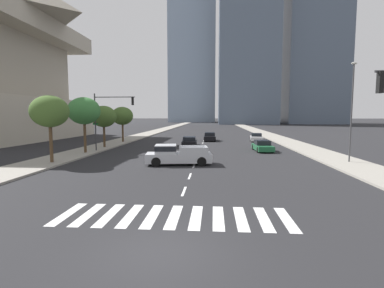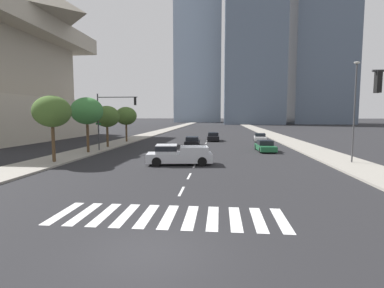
% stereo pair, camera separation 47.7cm
% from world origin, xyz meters
% --- Properties ---
extents(ground_plane, '(800.00, 800.00, 0.00)m').
position_xyz_m(ground_plane, '(0.00, 0.00, 0.00)').
color(ground_plane, '#232326').
extents(sidewalk_east, '(4.00, 260.00, 0.15)m').
position_xyz_m(sidewalk_east, '(12.93, 30.00, 0.07)').
color(sidewalk_east, gray).
rests_on(sidewalk_east, ground).
extents(sidewalk_west, '(4.00, 260.00, 0.15)m').
position_xyz_m(sidewalk_west, '(-12.93, 30.00, 0.07)').
color(sidewalk_west, gray).
rests_on(sidewalk_west, ground).
extents(crosswalk_near, '(9.45, 2.86, 0.01)m').
position_xyz_m(crosswalk_near, '(0.00, 3.17, 0.00)').
color(crosswalk_near, silver).
rests_on(crosswalk_near, ground).
extents(lane_divider_center, '(0.14, 50.00, 0.01)m').
position_xyz_m(lane_divider_center, '(0.00, 31.17, 0.00)').
color(lane_divider_center, silver).
rests_on(lane_divider_center, ground).
extents(pickup_truck, '(5.64, 2.74, 1.67)m').
position_xyz_m(pickup_truck, '(-1.58, 15.79, 0.81)').
color(pickup_truck, '#B7BABF').
rests_on(pickup_truck, ground).
extents(sedan_black_0, '(1.94, 4.57, 1.36)m').
position_xyz_m(sedan_black_0, '(0.99, 39.13, 0.62)').
color(sedan_black_0, black).
rests_on(sedan_black_0, ground).
extents(sedan_green_1, '(1.98, 4.57, 1.25)m').
position_xyz_m(sedan_green_1, '(7.25, 25.74, 0.57)').
color(sedan_green_1, '#1E6038').
rests_on(sedan_green_1, ground).
extents(sedan_white_2, '(2.13, 4.37, 1.28)m').
position_xyz_m(sedan_white_2, '(8.41, 38.69, 0.59)').
color(sedan_white_2, silver).
rests_on(sedan_white_2, ground).
extents(sedan_black_3, '(2.06, 4.74, 1.26)m').
position_xyz_m(sedan_black_3, '(-1.65, 30.87, 0.58)').
color(sedan_black_3, black).
rests_on(sedan_black_3, ground).
extents(traffic_signal_far, '(4.89, 0.28, 6.40)m').
position_xyz_m(traffic_signal_far, '(-10.09, 23.83, 4.53)').
color(traffic_signal_far, '#333335').
rests_on(traffic_signal_far, sidewalk_west).
extents(street_lamp_east, '(0.50, 0.24, 8.38)m').
position_xyz_m(street_lamp_east, '(13.23, 17.45, 4.95)').
color(street_lamp_east, '#3F3F42').
rests_on(street_lamp_east, sidewalk_east).
extents(street_tree_nearest, '(3.14, 3.14, 5.63)m').
position_xyz_m(street_tree_nearest, '(-12.13, 15.35, 4.43)').
color(street_tree_nearest, '#4C3823').
rests_on(street_tree_nearest, sidewalk_west).
extents(street_tree_second, '(3.38, 3.38, 5.88)m').
position_xyz_m(street_tree_second, '(-12.13, 21.91, 4.58)').
color(street_tree_second, '#4C3823').
rests_on(street_tree_second, sidewalk_west).
extents(street_tree_third, '(3.14, 3.14, 5.16)m').
position_xyz_m(street_tree_third, '(-12.13, 27.44, 3.96)').
color(street_tree_third, '#4C3823').
rests_on(street_tree_third, sidewalk_west).
extents(street_tree_fourth, '(3.20, 3.20, 5.25)m').
position_xyz_m(street_tree_fourth, '(-12.13, 35.00, 4.02)').
color(street_tree_fourth, '#4C3823').
rests_on(street_tree_fourth, sidewalk_west).
extents(office_tower_left_skyline, '(27.65, 25.02, 130.45)m').
position_xyz_m(office_tower_left_skyline, '(-11.42, 175.38, 61.25)').
color(office_tower_left_skyline, '#8C9EB2').
rests_on(office_tower_left_skyline, ground).
extents(office_tower_right_skyline, '(27.90, 27.82, 95.41)m').
position_xyz_m(office_tower_right_skyline, '(50.34, 144.49, 43.02)').
color(office_tower_right_skyline, slate).
rests_on(office_tower_right_skyline, ground).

